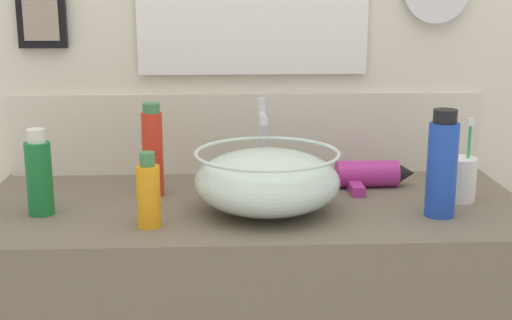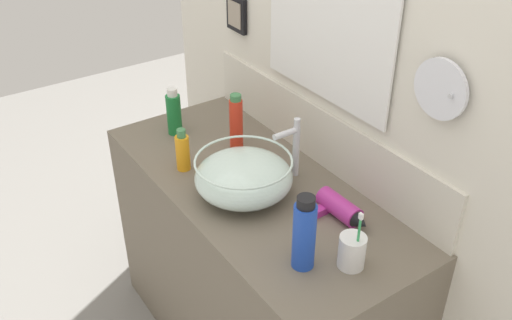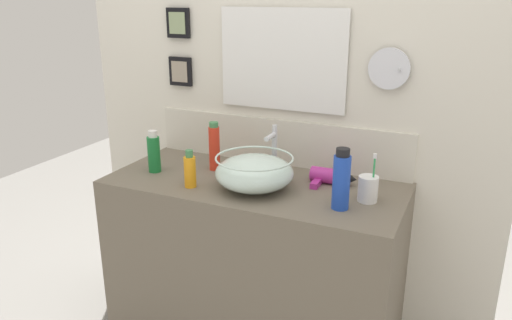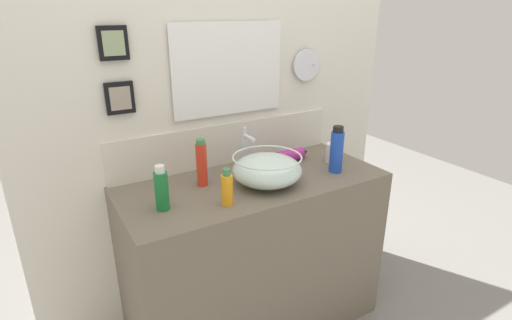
% 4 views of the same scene
% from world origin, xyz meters
% --- Properties ---
extents(ground_plane, '(6.00, 6.00, 0.00)m').
position_xyz_m(ground_plane, '(0.00, 0.00, 0.00)').
color(ground_plane, gray).
extents(vanity_counter, '(1.24, 0.55, 0.83)m').
position_xyz_m(vanity_counter, '(0.00, 0.00, 0.41)').
color(vanity_counter, '#6B6051').
rests_on(vanity_counter, ground).
extents(back_panel, '(1.98, 0.10, 2.39)m').
position_xyz_m(back_panel, '(-0.00, 0.30, 1.19)').
color(back_panel, silver).
rests_on(back_panel, ground).
extents(glass_bowl_sink, '(0.32, 0.32, 0.13)m').
position_xyz_m(glass_bowl_sink, '(0.03, -0.06, 0.90)').
color(glass_bowl_sink, silver).
rests_on(glass_bowl_sink, vanity_counter).
extents(faucet, '(0.02, 0.10, 0.22)m').
position_xyz_m(faucet, '(0.03, 0.14, 0.95)').
color(faucet, silver).
rests_on(faucet, vanity_counter).
extents(hair_drier, '(0.19, 0.13, 0.06)m').
position_xyz_m(hair_drier, '(0.30, 0.12, 0.86)').
color(hair_drier, '#B22D8C').
rests_on(hair_drier, vanity_counter).
extents(toothbrush_cup, '(0.08, 0.08, 0.19)m').
position_xyz_m(toothbrush_cup, '(0.47, -0.00, 0.88)').
color(toothbrush_cup, white).
rests_on(toothbrush_cup, vanity_counter).
extents(shampoo_bottle, '(0.05, 0.05, 0.22)m').
position_xyz_m(shampoo_bottle, '(-0.23, 0.07, 0.93)').
color(shampoo_bottle, red).
rests_on(shampoo_bottle, vanity_counter).
extents(lotion_bottle, '(0.06, 0.06, 0.23)m').
position_xyz_m(lotion_bottle, '(0.40, -0.11, 0.94)').
color(lotion_bottle, blue).
rests_on(lotion_bottle, vanity_counter).
extents(soap_dispenser, '(0.06, 0.06, 0.19)m').
position_xyz_m(soap_dispenser, '(-0.46, -0.06, 0.91)').
color(soap_dispenser, '#197233').
rests_on(soap_dispenser, vanity_counter).
extents(spray_bottle, '(0.05, 0.05, 0.16)m').
position_xyz_m(spray_bottle, '(-0.22, -0.15, 0.90)').
color(spray_bottle, orange).
rests_on(spray_bottle, vanity_counter).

